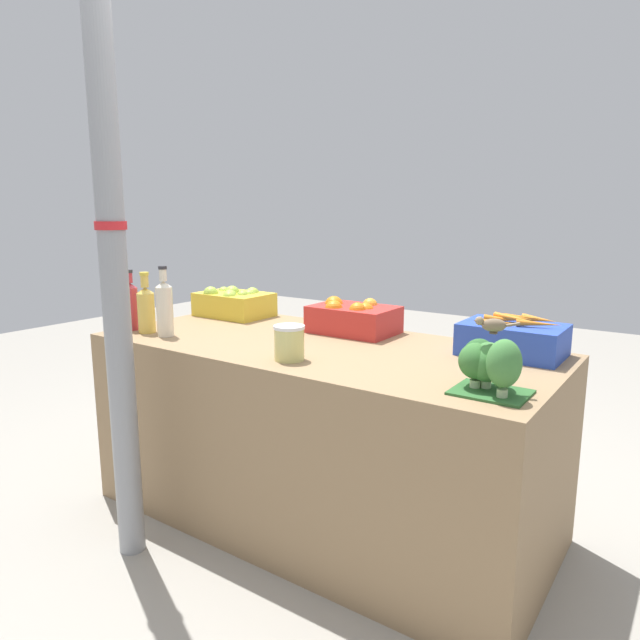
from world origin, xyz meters
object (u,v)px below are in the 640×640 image
Objects in this scene: juice_bottle_cloudy at (165,307)px; juice_bottle_ruby at (131,305)px; carrot_crate at (513,338)px; apple_crate at (234,303)px; pickle_jar at (289,343)px; sparrow_bird at (492,325)px; orange_crate at (354,318)px; juice_bottle_golden at (146,308)px; broccoli_pile at (487,363)px; support_pole at (113,257)px.

juice_bottle_ruby is at bearing 180.00° from juice_bottle_cloudy.
apple_crate is at bearing -179.85° from carrot_crate.
pickle_jar is 1.01× the size of sparrow_bird.
orange_crate reaches higher than pickle_jar.
orange_crate is at bearing -179.77° from carrot_crate.
apple_crate is 1.59m from sparrow_bird.
pickle_jar is (0.78, -0.54, -0.01)m from apple_crate.
orange_crate is 2.89× the size of sparrow_bird.
juice_bottle_ruby is at bearing -148.93° from orange_crate.
sparrow_bird is at bearing 1.49° from juice_bottle_golden.
juice_bottle_cloudy is 1.42m from sparrow_bird.
juice_bottle_golden is at bearing -145.51° from orange_crate.
pickle_jar is at bearing -34.47° from apple_crate.
broccoli_pile is 1.70× the size of pickle_jar.
juice_bottle_ruby reaches higher than orange_crate.
sparrow_bird is at bearing 1.39° from juice_bottle_ruby.
juice_bottle_golden is 0.13m from juice_bottle_cloudy.
orange_crate is 0.71m from carrot_crate.
sparrow_bird is at bearing 17.73° from support_pole.
carrot_crate is 2.89× the size of sparrow_bird.
support_pole is 0.47m from juice_bottle_cloudy.
broccoli_pile is 0.81× the size of juice_bottle_golden.
juice_bottle_golden is 0.82m from pickle_jar.
sparrow_bird is (0.07, -0.49, 0.14)m from carrot_crate.
apple_crate is at bearing 106.15° from support_pole.
juice_bottle_ruby is 2.17× the size of sparrow_bird.
orange_crate is at bearing -56.58° from sparrow_bird.
juice_bottle_cloudy is (-0.64, -0.53, 0.06)m from orange_crate.
broccoli_pile is (0.07, -0.50, 0.02)m from carrot_crate.
apple_crate is 1.20× the size of juice_bottle_cloudy.
support_pole is 6.23× the size of carrot_crate.
orange_crate is 2.86× the size of pickle_jar.
support_pole is 7.50× the size of juice_bottle_cloudy.
sparrow_bird is at bearing 1.62° from juice_bottle_cloudy.
support_pole is 0.70m from pickle_jar.
support_pole is 0.53m from juice_bottle_golden.
juice_bottle_ruby is (-0.87, -0.53, 0.05)m from orange_crate.
support_pole is 1.51m from carrot_crate.
apple_crate is 1.33× the size of juice_bottle_ruby.
broccoli_pile is at bearing -32.54° from orange_crate.
juice_bottle_golden is (-1.54, -0.03, 0.02)m from broccoli_pile.
juice_bottle_ruby is 1.66m from sparrow_bird.
orange_crate is 1.33× the size of juice_bottle_ruby.
juice_bottle_ruby is at bearing 180.00° from juice_bottle_golden.
support_pole is 6.23× the size of orange_crate.
sparrow_bird reaches higher than broccoli_pile.
juice_bottle_ruby is (-0.40, 0.36, -0.26)m from support_pole.
apple_crate is at bearing 74.55° from juice_bottle_ruby.
broccoli_pile is (1.50, -0.49, 0.02)m from apple_crate.
pickle_jar is at bearing -176.45° from broccoli_pile.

